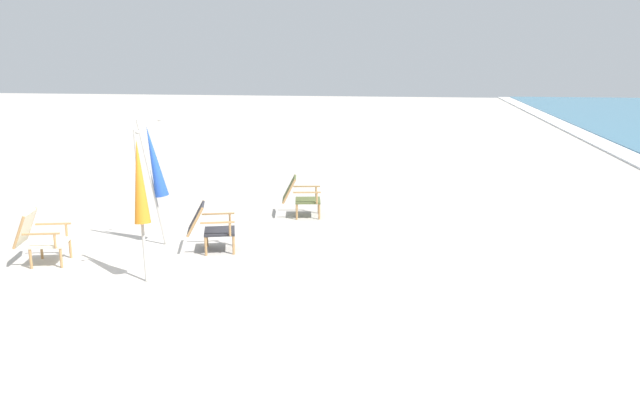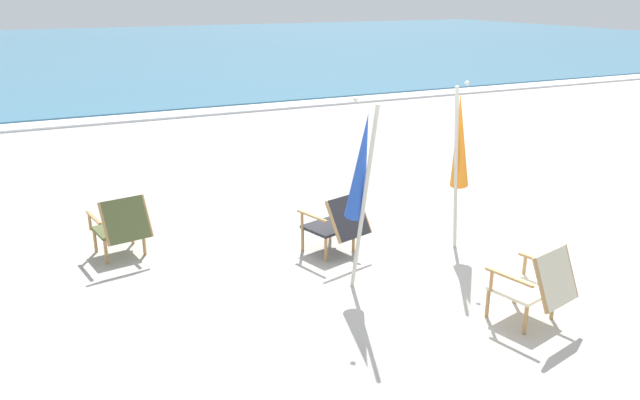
# 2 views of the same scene
# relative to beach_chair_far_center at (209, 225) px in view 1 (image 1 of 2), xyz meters

# --- Properties ---
(ground_plane) EXTENTS (80.00, 80.00, 0.00)m
(ground_plane) POSITION_rel_beach_chair_far_center_xyz_m (0.46, -0.77, -0.42)
(ground_plane) COLOR #B2AAA0
(beach_chair_far_center) EXTENTS (0.76, 0.88, 0.79)m
(beach_chair_far_center) POSITION_rel_beach_chair_far_center_xyz_m (0.00, 0.00, 0.00)
(beach_chair_far_center) COLOR #28282D
(beach_chair_far_center) RESTS_ON ground
(beach_chair_front_right) EXTENTS (0.72, 0.81, 0.81)m
(beach_chair_front_right) POSITION_rel_beach_chair_far_center_xyz_m (0.98, -2.32, 0.01)
(beach_chair_front_right) COLOR beige
(beach_chair_front_right) RESTS_ON ground
(beach_chair_back_left) EXTENTS (0.69, 0.83, 0.79)m
(beach_chair_back_left) POSITION_rel_beach_chair_far_center_xyz_m (-2.39, 1.03, 0.00)
(beach_chair_back_left) COLOR #515B33
(beach_chair_back_left) RESTS_ON ground
(umbrella_furled_orange) EXTENTS (0.44, 0.39, 2.11)m
(umbrella_furled_orange) POSITION_rel_beach_chair_far_center_xyz_m (1.38, -0.48, 0.96)
(umbrella_furled_orange) COLOR #B7B2A8
(umbrella_furled_orange) RESTS_ON ground
(umbrella_furled_blue) EXTENTS (0.29, 0.47, 2.10)m
(umbrella_furled_blue) POSITION_rel_beach_chair_far_center_xyz_m (-0.21, -0.95, 0.95)
(umbrella_furled_blue) COLOR #B7B2A8
(umbrella_furled_blue) RESTS_ON ground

